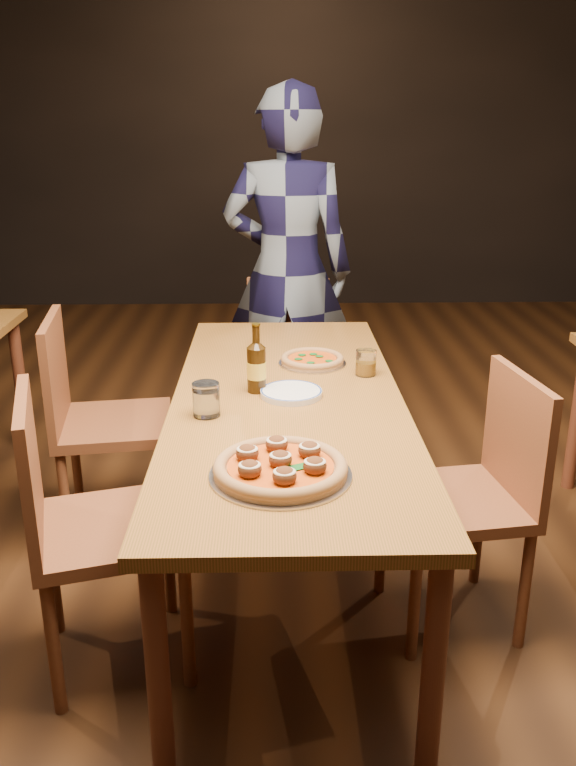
{
  "coord_description": "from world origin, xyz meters",
  "views": [
    {
      "loc": [
        -0.05,
        -2.43,
        1.67
      ],
      "look_at": [
        0.0,
        -0.05,
        0.82
      ],
      "focal_mm": 35.0,
      "sensor_mm": 36.0,
      "label": 1
    }
  ],
  "objects_px": {
    "plate_stack": "(291,393)",
    "water_glass": "(206,399)",
    "diner": "(288,272)",
    "pizza_margherita": "(312,360)",
    "table_main": "(288,416)",
    "chair_end": "(285,367)",
    "beer_bottle": "(257,368)",
    "amber_glass": "(366,363)",
    "pizza_meatball": "(280,467)",
    "chair_main_sw": "(114,422)",
    "chair_main_e": "(454,499)",
    "chair_main_nw": "(110,526)"
  },
  "relations": [
    {
      "from": "table_main",
      "to": "diner",
      "type": "distance_m",
      "value": 1.41
    },
    {
      "from": "chair_end",
      "to": "pizza_meatball",
      "type": "bearing_deg",
      "value": -86.15
    },
    {
      "from": "chair_main_sw",
      "to": "diner",
      "type": "height_order",
      "value": "diner"
    },
    {
      "from": "pizza_meatball",
      "to": "beer_bottle",
      "type": "bearing_deg",
      "value": 96.46
    },
    {
      "from": "table_main",
      "to": "chair_main_sw",
      "type": "distance_m",
      "value": 0.83
    },
    {
      "from": "pizza_meatball",
      "to": "amber_glass",
      "type": "xyz_separation_m",
      "value": [
        0.33,
        0.84,
        0.02
      ]
    },
    {
      "from": "table_main",
      "to": "chair_main_sw",
      "type": "relative_size",
      "value": 2.04
    },
    {
      "from": "chair_main_nw",
      "to": "water_glass",
      "type": "height_order",
      "value": "chair_main_nw"
    },
    {
      "from": "plate_stack",
      "to": "diner",
      "type": "distance_m",
      "value": 1.38
    },
    {
      "from": "chair_end",
      "to": "pizza_margherita",
      "type": "relative_size",
      "value": 3.45
    },
    {
      "from": "chair_main_e",
      "to": "beer_bottle",
      "type": "height_order",
      "value": "beer_bottle"
    },
    {
      "from": "chair_main_nw",
      "to": "beer_bottle",
      "type": "distance_m",
      "value": 0.74
    },
    {
      "from": "chair_end",
      "to": "plate_stack",
      "type": "distance_m",
      "value": 1.23
    },
    {
      "from": "water_glass",
      "to": "chair_main_sw",
      "type": "bearing_deg",
      "value": 127.14
    },
    {
      "from": "pizza_margherita",
      "to": "water_glass",
      "type": "xyz_separation_m",
      "value": [
        -0.37,
        -0.53,
        0.04
      ]
    },
    {
      "from": "table_main",
      "to": "chair_main_nw",
      "type": "distance_m",
      "value": 0.72
    },
    {
      "from": "pizza_margherita",
      "to": "beer_bottle",
      "type": "relative_size",
      "value": 1.1
    },
    {
      "from": "beer_bottle",
      "to": "plate_stack",
      "type": "bearing_deg",
      "value": -21.1
    },
    {
      "from": "plate_stack",
      "to": "amber_glass",
      "type": "distance_m",
      "value": 0.36
    },
    {
      "from": "beer_bottle",
      "to": "water_glass",
      "type": "relative_size",
      "value": 2.18
    },
    {
      "from": "chair_main_sw",
      "to": "pizza_margherita",
      "type": "relative_size",
      "value": 3.68
    },
    {
      "from": "chair_end",
      "to": "diner",
      "type": "distance_m",
      "value": 0.49
    },
    {
      "from": "amber_glass",
      "to": "diner",
      "type": "xyz_separation_m",
      "value": [
        -0.27,
        1.15,
        0.12
      ]
    },
    {
      "from": "table_main",
      "to": "amber_glass",
      "type": "bearing_deg",
      "value": 37.78
    },
    {
      "from": "chair_main_sw",
      "to": "water_glass",
      "type": "bearing_deg",
      "value": -150.73
    },
    {
      "from": "chair_end",
      "to": "water_glass",
      "type": "height_order",
      "value": "chair_end"
    },
    {
      "from": "plate_stack",
      "to": "chair_main_sw",
      "type": "bearing_deg",
      "value": 151.0
    },
    {
      "from": "chair_main_e",
      "to": "pizza_meatball",
      "type": "xyz_separation_m",
      "value": [
        -0.59,
        -0.38,
        0.31
      ]
    },
    {
      "from": "table_main",
      "to": "pizza_meatball",
      "type": "xyz_separation_m",
      "value": [
        -0.03,
        -0.6,
        0.1
      ]
    },
    {
      "from": "chair_main_nw",
      "to": "plate_stack",
      "type": "xyz_separation_m",
      "value": [
        0.57,
        0.42,
        0.28
      ]
    },
    {
      "from": "pizza_margherita",
      "to": "diner",
      "type": "height_order",
      "value": "diner"
    },
    {
      "from": "chair_main_e",
      "to": "beer_bottle",
      "type": "relative_size",
      "value": 3.85
    },
    {
      "from": "plate_stack",
      "to": "pizza_margherita",
      "type": "bearing_deg",
      "value": 75.43
    },
    {
      "from": "table_main",
      "to": "water_glass",
      "type": "xyz_separation_m",
      "value": [
        -0.27,
        -0.16,
        0.13
      ]
    },
    {
      "from": "diner",
      "to": "pizza_margherita",
      "type": "bearing_deg",
      "value": 100.44
    },
    {
      "from": "chair_main_nw",
      "to": "pizza_meatball",
      "type": "height_order",
      "value": "chair_main_nw"
    },
    {
      "from": "diner",
      "to": "chair_main_sw",
      "type": "bearing_deg",
      "value": 59.29
    },
    {
      "from": "chair_main_e",
      "to": "diner",
      "type": "bearing_deg",
      "value": -170.36
    },
    {
      "from": "pizza_meatball",
      "to": "beer_bottle",
      "type": "xyz_separation_m",
      "value": [
        -0.08,
        0.66,
        0.06
      ]
    },
    {
      "from": "chair_main_e",
      "to": "amber_glass",
      "type": "relative_size",
      "value": 9.67
    },
    {
      "from": "table_main",
      "to": "pizza_margherita",
      "type": "xyz_separation_m",
      "value": [
        0.11,
        0.37,
        0.09
      ]
    },
    {
      "from": "chair_main_nw",
      "to": "pizza_margherita",
      "type": "bearing_deg",
      "value": -55.99
    },
    {
      "from": "water_glass",
      "to": "pizza_meatball",
      "type": "bearing_deg",
      "value": -61.93
    },
    {
      "from": "beer_bottle",
      "to": "table_main",
      "type": "bearing_deg",
      "value": -28.91
    },
    {
      "from": "pizza_meatball",
      "to": "beer_bottle",
      "type": "relative_size",
      "value": 1.6
    },
    {
      "from": "plate_stack",
      "to": "beer_bottle",
      "type": "relative_size",
      "value": 0.89
    },
    {
      "from": "water_glass",
      "to": "amber_glass",
      "type": "relative_size",
      "value": 1.15
    },
    {
      "from": "plate_stack",
      "to": "water_glass",
      "type": "distance_m",
      "value": 0.34
    },
    {
      "from": "pizza_meatball",
      "to": "water_glass",
      "type": "distance_m",
      "value": 0.5
    },
    {
      "from": "chair_main_nw",
      "to": "water_glass",
      "type": "xyz_separation_m",
      "value": [
        0.29,
        0.25,
        0.32
      ]
    }
  ]
}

